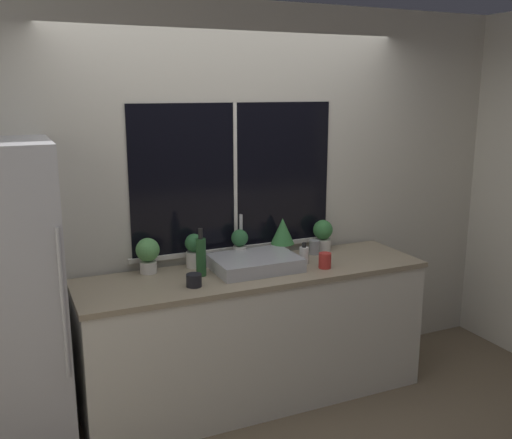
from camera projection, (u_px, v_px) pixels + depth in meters
ground_plane at (275, 420)px, 3.73m from camera, size 14.00×14.00×0.00m
wall_back at (233, 199)px, 4.05m from camera, size 8.00×0.09×2.70m
wall_right at (412, 168)px, 5.66m from camera, size 0.06×7.00×2.70m
counter at (255, 335)px, 3.91m from camera, size 2.36×0.65×0.93m
sink at (255, 262)px, 3.83m from camera, size 0.57×0.47×0.33m
potted_plant_far_left at (148, 253)px, 3.73m from camera, size 0.16×0.16×0.24m
potted_plant_left at (194, 250)px, 3.86m from camera, size 0.12×0.12×0.23m
potted_plant_center at (240, 243)px, 3.99m from camera, size 0.12×0.12×0.23m
potted_plant_right at (283, 234)px, 4.12m from camera, size 0.17×0.17×0.28m
potted_plant_far_right at (323, 234)px, 4.26m from camera, size 0.15×0.15×0.23m
soap_bottle at (304, 255)px, 3.94m from camera, size 0.06×0.06×0.15m
bottle_tall at (201, 256)px, 3.68m from camera, size 0.07×0.07×0.32m
mug_red at (325, 261)px, 3.85m from camera, size 0.08×0.08×0.10m
mug_grey at (314, 247)px, 4.18m from camera, size 0.08×0.08×0.10m
mug_black at (194, 280)px, 3.49m from camera, size 0.10×0.10×0.08m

